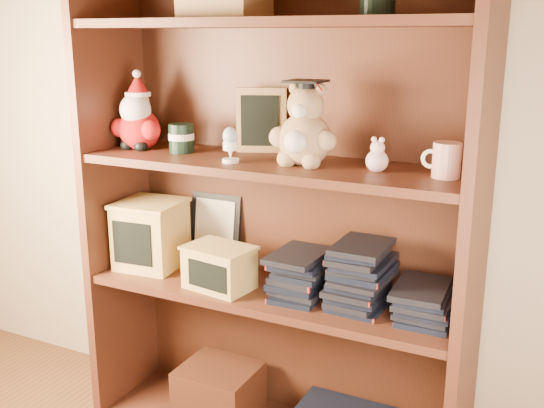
{
  "coord_description": "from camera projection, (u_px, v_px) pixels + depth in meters",
  "views": [
    {
      "loc": [
        1.0,
        -0.32,
        1.3
      ],
      "look_at": [
        0.18,
        1.3,
        0.82
      ],
      "focal_mm": 42.0,
      "sensor_mm": 36.0,
      "label": 1
    }
  ],
  "objects": [
    {
      "name": "bookcase",
      "position": [
        279.0,
        213.0,
        1.94
      ],
      "size": [
        1.2,
        0.35,
        1.6
      ],
      "color": "#4E2516",
      "rests_on": "ground"
    },
    {
      "name": "shelf_lower",
      "position": [
        272.0,
        293.0,
        1.96
      ],
      "size": [
        1.14,
        0.33,
        0.02
      ],
      "color": "#4E2516",
      "rests_on": "ground"
    },
    {
      "name": "shelf_upper",
      "position": [
        272.0,
        165.0,
        1.85
      ],
      "size": [
        1.14,
        0.33,
        0.02
      ],
      "color": "#4E2516",
      "rests_on": "ground"
    },
    {
      "name": "santa_plush",
      "position": [
        138.0,
        120.0,
        2.03
      ],
      "size": [
        0.18,
        0.13,
        0.26
      ],
      "color": "#A50F0F",
      "rests_on": "shelf_upper"
    },
    {
      "name": "teachers_tin",
      "position": [
        181.0,
        138.0,
        1.98
      ],
      "size": [
        0.08,
        0.08,
        0.09
      ],
      "color": "black",
      "rests_on": "shelf_upper"
    },
    {
      "name": "chalkboard_plaque",
      "position": [
        262.0,
        121.0,
        1.97
      ],
      "size": [
        0.15,
        0.11,
        0.2
      ],
      "color": "#9E7547",
      "rests_on": "shelf_upper"
    },
    {
      "name": "egg_cup",
      "position": [
        230.0,
        143.0,
        1.81
      ],
      "size": [
        0.05,
        0.05,
        0.1
      ],
      "color": "white",
      "rests_on": "shelf_upper"
    },
    {
      "name": "grad_teddy_bear",
      "position": [
        304.0,
        132.0,
        1.78
      ],
      "size": [
        0.2,
        0.17,
        0.24
      ],
      "color": "tan",
      "rests_on": "shelf_upper"
    },
    {
      "name": "pink_figurine",
      "position": [
        377.0,
        158.0,
        1.7
      ],
      "size": [
        0.06,
        0.06,
        0.1
      ],
      "color": "beige",
      "rests_on": "shelf_upper"
    },
    {
      "name": "teacher_mug",
      "position": [
        446.0,
        160.0,
        1.62
      ],
      "size": [
        0.1,
        0.07,
        0.09
      ],
      "color": "silver",
      "rests_on": "shelf_upper"
    },
    {
      "name": "certificate_frame",
      "position": [
        215.0,
        228.0,
        2.17
      ],
      "size": [
        0.19,
        0.05,
        0.24
      ],
      "color": "black",
      "rests_on": "shelf_lower"
    },
    {
      "name": "treats_box",
      "position": [
        151.0,
        234.0,
        2.12
      ],
      "size": [
        0.22,
        0.22,
        0.22
      ],
      "color": "tan",
      "rests_on": "shelf_lower"
    },
    {
      "name": "pencils_box",
      "position": [
        219.0,
        267.0,
        1.94
      ],
      "size": [
        0.22,
        0.17,
        0.13
      ],
      "color": "tan",
      "rests_on": "shelf_lower"
    },
    {
      "name": "book_stack_left",
      "position": [
        302.0,
        275.0,
        1.89
      ],
      "size": [
        0.14,
        0.2,
        0.13
      ],
      "color": "black",
      "rests_on": "shelf_lower"
    },
    {
      "name": "book_stack_mid",
      "position": [
        362.0,
        275.0,
        1.81
      ],
      "size": [
        0.14,
        0.2,
        0.19
      ],
      "color": "black",
      "rests_on": "shelf_lower"
    },
    {
      "name": "book_stack_right",
      "position": [
        424.0,
        302.0,
        1.74
      ],
      "size": [
        0.14,
        0.2,
        0.1
      ],
      "color": "black",
      "rests_on": "shelf_lower"
    }
  ]
}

